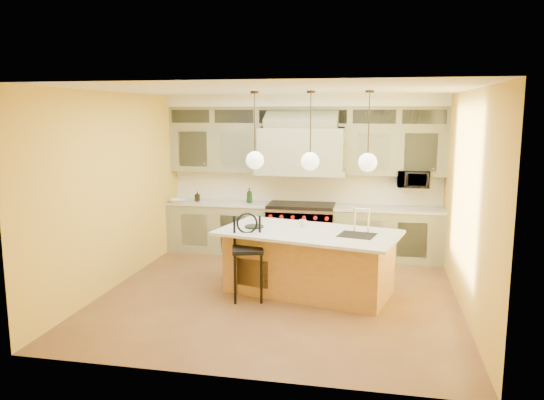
% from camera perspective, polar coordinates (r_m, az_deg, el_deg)
% --- Properties ---
extents(floor, '(5.00, 5.00, 0.00)m').
position_cam_1_polar(floor, '(7.81, 0.82, -10.06)').
color(floor, brown).
rests_on(floor, ground).
extents(ceiling, '(5.00, 5.00, 0.00)m').
position_cam_1_polar(ceiling, '(7.36, 0.87, 11.73)').
color(ceiling, white).
rests_on(ceiling, wall_back).
extents(wall_back, '(5.00, 0.00, 5.00)m').
position_cam_1_polar(wall_back, '(9.89, 3.50, 2.73)').
color(wall_back, gold).
rests_on(wall_back, ground).
extents(wall_front, '(5.00, 0.00, 5.00)m').
position_cam_1_polar(wall_front, '(5.05, -4.36, -3.85)').
color(wall_front, gold).
rests_on(wall_front, ground).
extents(wall_left, '(0.00, 5.00, 5.00)m').
position_cam_1_polar(wall_left, '(8.27, -16.44, 1.02)').
color(wall_left, gold).
rests_on(wall_left, ground).
extents(wall_right, '(0.00, 5.00, 5.00)m').
position_cam_1_polar(wall_right, '(7.41, 20.20, -0.12)').
color(wall_right, gold).
rests_on(wall_right, ground).
extents(back_cabinetry, '(5.00, 0.77, 2.90)m').
position_cam_1_polar(back_cabinetry, '(9.63, 3.28, 2.43)').
color(back_cabinetry, gray).
rests_on(back_cabinetry, floor).
extents(range, '(1.20, 0.74, 0.96)m').
position_cam_1_polar(range, '(9.71, 3.15, -3.17)').
color(range, silver).
rests_on(range, floor).
extents(kitchen_island, '(2.76, 1.87, 1.35)m').
position_cam_1_polar(kitchen_island, '(7.77, 4.03, -6.53)').
color(kitchen_island, '#9F6738').
rests_on(kitchen_island, floor).
extents(counter_stool, '(0.52, 0.52, 1.21)m').
position_cam_1_polar(counter_stool, '(7.43, -2.65, -5.49)').
color(counter_stool, black).
rests_on(counter_stool, floor).
extents(microwave, '(0.54, 0.37, 0.30)m').
position_cam_1_polar(microwave, '(9.57, 14.94, 2.20)').
color(microwave, black).
rests_on(microwave, back_cabinetry).
extents(oil_bottle_a, '(0.13, 0.13, 0.29)m').
position_cam_1_polar(oil_bottle_a, '(9.79, -2.45, 0.50)').
color(oil_bottle_a, black).
rests_on(oil_bottle_a, back_cabinetry).
extents(oil_bottle_b, '(0.09, 0.09, 0.19)m').
position_cam_1_polar(oil_bottle_b, '(10.08, -8.03, 0.41)').
color(oil_bottle_b, black).
rests_on(oil_bottle_b, back_cabinetry).
extents(fruit_bowl, '(0.28, 0.28, 0.07)m').
position_cam_1_polar(fruit_bowl, '(9.99, -10.17, -0.10)').
color(fruit_bowl, white).
rests_on(fruit_bowl, back_cabinetry).
extents(cup, '(0.11, 0.11, 0.10)m').
position_cam_1_polar(cup, '(7.89, 3.31, -2.52)').
color(cup, silver).
rests_on(cup, kitchen_island).
extents(pendant_left, '(0.26, 0.26, 1.11)m').
position_cam_1_polar(pendant_left, '(7.65, -1.85, 4.51)').
color(pendant_left, '#2D2319').
rests_on(pendant_left, ceiling).
extents(pendant_center, '(0.26, 0.26, 1.11)m').
position_cam_1_polar(pendant_center, '(7.50, 4.13, 4.40)').
color(pendant_center, '#2D2319').
rests_on(pendant_center, ceiling).
extents(pendant_right, '(0.26, 0.26, 1.11)m').
position_cam_1_polar(pendant_right, '(7.45, 10.26, 4.23)').
color(pendant_right, '#2D2319').
rests_on(pendant_right, ceiling).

